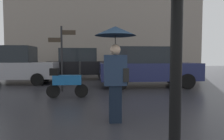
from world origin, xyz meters
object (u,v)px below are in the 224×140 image
Objects in this scene: pedestrian_with_umbrella at (116,53)px; parked_car_distant at (13,65)px; parked_car_left at (147,67)px; parked_car_right at (81,64)px; street_signpost at (62,52)px; parked_scooter at (66,81)px.

pedestrian_with_umbrella is 8.28m from parked_car_distant.
pedestrian_with_umbrella is at bearing -108.69° from parked_car_left.
parked_car_right reaches higher than parked_car_left.
parked_car_right is at bearing 42.18° from parked_car_distant.
street_signpost reaches higher than parked_car_distant.
parked_car_right is at bearing 124.88° from pedestrian_with_umbrella.
pedestrian_with_umbrella reaches higher than parked_car_distant.
pedestrian_with_umbrella is at bearing -67.63° from street_signpost.
parked_scooter is 5.18m from parked_car_distant.
parked_car_distant reaches higher than parked_car_right.
parked_scooter is at bearing -79.19° from parked_car_right.
parked_scooter is at bearing -142.77° from parked_car_left.
parked_scooter is at bearing -76.46° from street_signpost.
street_signpost is at bearing 139.23° from pedestrian_with_umbrella.
parked_scooter is 0.31× the size of parked_car_left.
parked_car_distant is (-4.63, 6.85, -0.49)m from pedestrian_with_umbrella.
parked_car_left is at bearing 26.08° from parked_scooter.
parked_car_distant reaches higher than parked_scooter.
parked_car_right is 1.56× the size of street_signpost.
parked_scooter is 0.33× the size of parked_car_distant.
pedestrian_with_umbrella is at bearing -69.75° from parked_car_right.
parked_scooter is 4.19m from parked_car_left.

